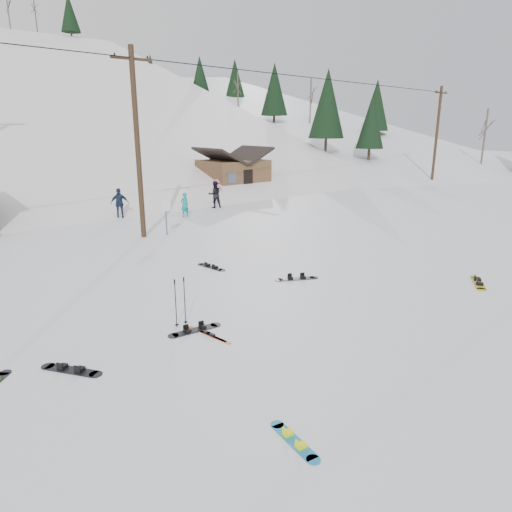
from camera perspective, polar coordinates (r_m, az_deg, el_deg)
ground at (r=11.87m, az=7.59°, el=-11.46°), size 200.00×200.00×0.00m
ridge_right at (r=75.03m, az=-0.28°, el=3.32°), size 45.66×93.98×54.59m
treeline_right at (r=66.03m, az=2.75°, el=11.23°), size 20.00×60.00×10.00m
utility_pole at (r=23.30m, az=-14.61°, el=13.61°), size 2.00×0.26×9.00m
utility_pole_right at (r=48.24m, az=21.66°, el=14.00°), size 2.00×0.26×9.00m
trail_sign at (r=23.76m, az=-11.20°, el=5.58°), size 0.50×0.09×1.85m
cabin at (r=38.77m, az=-2.84°, el=10.10°), size 5.39×4.40×3.77m
hero_snowboard at (r=8.81m, az=4.80°, el=-22.02°), size 0.40×1.34×0.09m
hero_skis at (r=12.53m, az=-5.87°, el=-9.74°), size 0.37×1.58×0.08m
ski_poles at (r=12.93m, az=-9.46°, el=-5.65°), size 0.39×0.10×1.41m
board_scatter_a at (r=12.83m, az=-7.64°, el=-9.12°), size 1.57×0.43×0.11m
board_scatter_b at (r=11.63m, az=-22.09°, el=-13.03°), size 1.04×1.36×0.11m
board_scatter_d at (r=16.87m, az=5.10°, el=-2.80°), size 1.49×0.93×0.12m
board_scatter_e at (r=18.18m, az=26.04°, el=-3.01°), size 1.48×1.11×0.12m
board_scatter_f at (r=18.25m, az=-5.62°, el=-1.35°), size 0.48×1.47×0.10m
skier_teal at (r=28.55m, az=-8.91°, el=6.34°), size 0.57×0.39×1.51m
skier_dark at (r=31.56m, az=-5.18°, el=7.67°), size 1.06×0.94×1.83m
skier_pink at (r=34.71m, az=-4.92°, el=8.23°), size 1.12×0.77×1.59m
skier_navy at (r=28.92m, az=-16.67°, el=6.32°), size 1.17×0.84×1.84m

